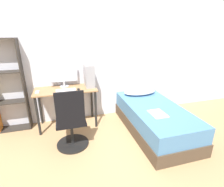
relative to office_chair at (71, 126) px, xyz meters
The scene contains 12 objects.
ground_plane 0.68m from the office_chair, 43.64° to the right, with size 14.00×14.00×0.00m, color tan.
wall_back 1.40m from the office_chair, 68.91° to the left, with size 8.00×0.05×2.50m.
desk 0.79m from the office_chair, 92.19° to the left, with size 1.14×0.54×0.77m.
office_chair is the anchor object (origin of this frame).
bed 1.52m from the office_chair, ahead, with size 0.93×1.87×0.50m.
pillow 1.70m from the office_chair, 26.46° to the left, with size 0.70×0.36×0.11m.
magazine 1.42m from the office_chair, ahead, with size 0.24×0.32×0.01m.
monitor 1.10m from the office_chair, 92.68° to the left, with size 0.53×0.18×0.44m.
keyboard 0.74m from the office_chair, 92.28° to the left, with size 0.35×0.15×0.02m.
pc_tower 1.10m from the office_chair, 61.62° to the left, with size 0.17×0.36×0.43m.
mouse 0.77m from the office_chair, 72.42° to the left, with size 0.06×0.09×0.02m.
phone 0.95m from the office_chair, 126.75° to the left, with size 0.07×0.14×0.01m.
Camera 1 is at (-0.46, -2.11, 1.83)m, focal length 28.00 mm.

